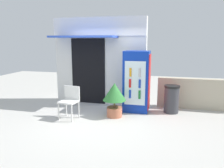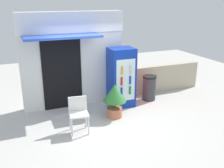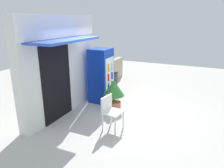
# 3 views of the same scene
# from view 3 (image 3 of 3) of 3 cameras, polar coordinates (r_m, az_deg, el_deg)

# --- Properties ---
(ground) EXTENTS (16.00, 16.00, 0.00)m
(ground) POSITION_cam_3_polar(r_m,az_deg,el_deg) (6.18, 1.90, -8.81)
(ground) COLOR beige
(storefront_building) EXTENTS (3.06, 1.08, 2.83)m
(storefront_building) POSITION_cam_3_polar(r_m,az_deg,el_deg) (6.14, -13.97, 5.24)
(storefront_building) COLOR silver
(storefront_building) RESTS_ON ground
(drink_cooler) EXTENTS (0.76, 0.69, 1.80)m
(drink_cooler) POSITION_cam_3_polar(r_m,az_deg,el_deg) (7.06, -2.93, 2.35)
(drink_cooler) COLOR #0C2D9E
(drink_cooler) RESTS_ON ground
(plastic_chair) EXTENTS (0.51, 0.48, 0.88)m
(plastic_chair) POSITION_cam_3_polar(r_m,az_deg,el_deg) (5.32, -0.45, -7.01)
(plastic_chair) COLOR silver
(plastic_chair) RESTS_ON ground
(potted_plant_near_shop) EXTENTS (0.64, 0.64, 0.96)m
(potted_plant_near_shop) POSITION_cam_3_polar(r_m,az_deg,el_deg) (6.41, 0.52, -2.00)
(potted_plant_near_shop) COLOR #BC6B4C
(potted_plant_near_shop) RESTS_ON ground
(trash_bin) EXTENTS (0.45, 0.45, 0.81)m
(trash_bin) POSITION_cam_3_polar(r_m,az_deg,el_deg) (8.10, 0.00, 0.76)
(trash_bin) COLOR #38383D
(trash_bin) RESTS_ON ground
(stone_boundary_wall) EXTENTS (2.72, 0.23, 0.95)m
(stone_boundary_wall) POSITION_cam_3_polar(r_m,az_deg,el_deg) (9.14, -0.96, 3.10)
(stone_boundary_wall) COLOR #B7AD93
(stone_boundary_wall) RESTS_ON ground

